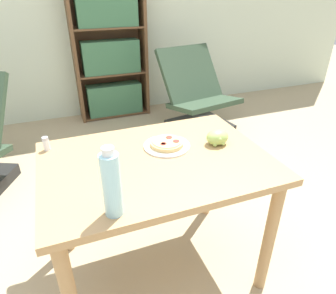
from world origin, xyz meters
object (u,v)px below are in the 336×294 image
pizza_on_plate (167,144)px  drink_bottle (112,184)px  lounge_chair_far (198,106)px  grape_bunch (217,137)px  salt_shaker (46,144)px  bookshelf (110,55)px

pizza_on_plate → drink_bottle: size_ratio=0.87×
drink_bottle → lounge_chair_far: size_ratio=0.31×
grape_bunch → drink_bottle: 0.71m
salt_shaker → bookshelf: (0.75, 2.13, -0.03)m
grape_bunch → salt_shaker: grape_bunch is taller
pizza_on_plate → grape_bunch: size_ratio=1.85×
lounge_chair_far → salt_shaker: bearing=-149.0°
salt_shaker → bookshelf: bookshelf is taller
pizza_on_plate → salt_shaker: (-0.58, 0.19, 0.02)m
lounge_chair_far → drink_bottle: bearing=-134.4°
grape_bunch → drink_bottle: drink_bottle is taller
pizza_on_plate → drink_bottle: bearing=-131.6°
grape_bunch → bookshelf: (-0.08, 2.38, -0.03)m
drink_bottle → lounge_chair_far: drink_bottle is taller
pizza_on_plate → bookshelf: 2.32m
grape_bunch → drink_bottle: bearing=-151.2°
drink_bottle → bookshelf: bookshelf is taller
grape_bunch → salt_shaker: bearing=163.2°
pizza_on_plate → salt_shaker: bearing=162.2°
bookshelf → lounge_chair_far: bearing=-45.1°
drink_bottle → bookshelf: bearing=78.9°
pizza_on_plate → grape_bunch: grape_bunch is taller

